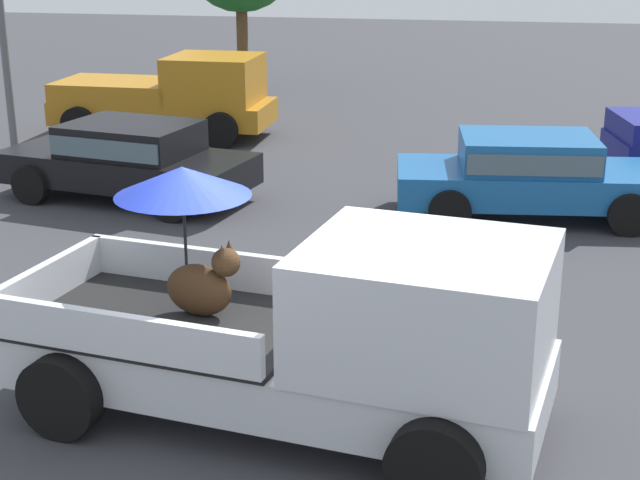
{
  "coord_description": "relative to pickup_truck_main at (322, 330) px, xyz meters",
  "views": [
    {
      "loc": [
        1.92,
        -7.92,
        4.52
      ],
      "look_at": [
        -0.01,
        2.14,
        1.1
      ],
      "focal_mm": 53.44,
      "sensor_mm": 36.0,
      "label": 1
    }
  ],
  "objects": [
    {
      "name": "ground_plane",
      "position": [
        -0.43,
        0.06,
        -0.98
      ],
      "size": [
        80.0,
        80.0,
        0.0
      ],
      "primitive_type": "plane",
      "color": "#38383D"
    },
    {
      "name": "pickup_truck_main",
      "position": [
        0.0,
        0.0,
        0.0
      ],
      "size": [
        5.28,
        2.89,
        2.35
      ],
      "rotation": [
        0.0,
        0.0,
        -0.16
      ],
      "color": "black",
      "rests_on": "ground"
    },
    {
      "name": "pickup_truck_far",
      "position": [
        -5.66,
        12.07,
        -0.1
      ],
      "size": [
        4.82,
        2.2,
        1.8
      ],
      "rotation": [
        0.0,
        0.0,
        -0.01
      ],
      "color": "black",
      "rests_on": "ground"
    },
    {
      "name": "parked_sedan_near",
      "position": [
        2.01,
        7.26,
        -0.24
      ],
      "size": [
        4.47,
        2.35,
        1.33
      ],
      "rotation": [
        0.0,
        0.0,
        0.11
      ],
      "color": "black",
      "rests_on": "ground"
    },
    {
      "name": "parked_sedan_far",
      "position": [
        -4.68,
        7.04,
        -0.24
      ],
      "size": [
        4.56,
        2.58,
        1.33
      ],
      "rotation": [
        0.0,
        0.0,
        2.95
      ],
      "color": "black",
      "rests_on": "ground"
    }
  ]
}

